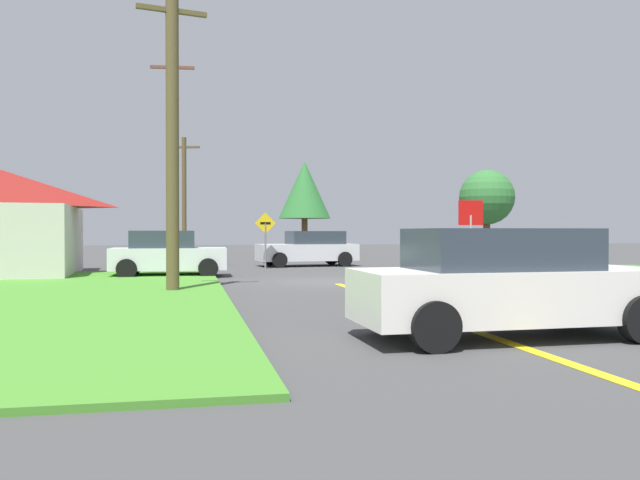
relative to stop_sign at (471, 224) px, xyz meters
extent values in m
plane|color=#404040|center=(-4.24, 1.11, -1.81)|extent=(120.00, 120.00, 0.00)
cube|color=yellow|center=(-4.24, -6.89, -1.81)|extent=(0.20, 14.00, 0.01)
cylinder|color=#9EA0A8|center=(0.00, 0.00, -0.77)|extent=(0.07, 0.07, 2.10)
cube|color=red|center=(0.00, 0.00, 0.36)|extent=(0.78, 0.13, 0.78)
cube|color=silver|center=(-3.29, 10.48, -1.17)|extent=(4.68, 2.40, 0.76)
cube|color=#2D3842|center=(-2.88, 10.52, -0.49)|extent=(2.64, 1.95, 0.60)
cylinder|color=black|center=(-4.71, 9.37, -1.47)|extent=(0.70, 0.29, 0.68)
cylinder|color=black|center=(-4.91, 11.26, -1.47)|extent=(0.70, 0.29, 0.68)
cylinder|color=black|center=(-1.66, 9.70, -1.47)|extent=(0.70, 0.29, 0.68)
cylinder|color=black|center=(-1.86, 11.58, -1.47)|extent=(0.70, 0.29, 0.68)
cube|color=silver|center=(-9.32, 4.38, -1.17)|extent=(3.97, 1.90, 0.76)
cube|color=#2D3842|center=(-9.53, 4.39, -0.49)|extent=(2.20, 1.64, 0.60)
cylinder|color=black|center=(-7.96, 5.25, -1.47)|extent=(0.68, 0.23, 0.68)
cylinder|color=black|center=(-8.00, 3.46, -1.47)|extent=(0.68, 0.23, 0.68)
cylinder|color=black|center=(-10.64, 5.30, -1.47)|extent=(0.68, 0.23, 0.68)
cylinder|color=black|center=(-10.67, 3.51, -1.47)|extent=(0.68, 0.23, 0.68)
cube|color=white|center=(-3.99, -9.98, -1.17)|extent=(4.64, 1.86, 0.76)
cube|color=#2D3842|center=(-4.18, -9.98, -0.49)|extent=(2.56, 1.60, 0.60)
cylinder|color=black|center=(-2.45, -9.09, -1.47)|extent=(0.69, 0.24, 0.68)
cylinder|color=black|center=(-5.58, -9.16, -1.47)|extent=(0.69, 0.24, 0.68)
cylinder|color=black|center=(-5.54, -10.88, -1.47)|extent=(0.69, 0.24, 0.68)
cube|color=navy|center=(3.00, 4.41, -1.17)|extent=(2.03, 3.94, 0.76)
cube|color=#2D3842|center=(3.03, 3.99, -0.49)|extent=(1.69, 2.21, 0.60)
cylinder|color=black|center=(2.04, 5.65, -1.47)|extent=(0.27, 0.69, 0.68)
cylinder|color=black|center=(3.76, 5.77, -1.47)|extent=(0.27, 0.69, 0.68)
cylinder|color=black|center=(2.23, 3.05, -1.47)|extent=(0.27, 0.69, 0.68)
cylinder|color=black|center=(3.95, 3.18, -1.47)|extent=(0.27, 0.69, 0.68)
cylinder|color=brown|center=(-9.06, -1.73, 2.13)|extent=(0.33, 0.33, 7.89)
cube|color=brown|center=(-9.06, -1.73, 5.45)|extent=(1.79, 0.49, 0.12)
cylinder|color=brown|center=(-9.28, 8.64, 2.75)|extent=(0.34, 0.34, 9.13)
cube|color=brown|center=(-9.28, 8.64, 6.58)|extent=(1.80, 0.28, 0.12)
cylinder|color=brown|center=(-8.87, 19.02, 1.69)|extent=(0.26, 0.26, 7.01)
cube|color=brown|center=(-8.87, 19.02, 4.64)|extent=(1.77, 0.59, 0.12)
cylinder|color=slate|center=(-5.41, 8.69, -0.84)|extent=(0.08, 0.08, 1.95)
cube|color=yellow|center=(-5.41, 8.69, 0.14)|extent=(0.90, 0.13, 0.91)
cube|color=black|center=(-5.41, 8.69, 0.14)|extent=(0.45, 0.09, 0.10)
cylinder|color=brown|center=(8.60, 16.36, -0.64)|extent=(0.41, 0.41, 2.34)
sphere|color=#2F6D31|center=(8.60, 16.36, 1.82)|extent=(3.23, 3.23, 3.23)
cylinder|color=brown|center=(-1.26, 22.19, -0.58)|extent=(0.39, 0.39, 2.46)
cone|color=#2B6E30|center=(-1.26, 22.19, 2.50)|extent=(3.37, 3.37, 3.70)
camera|label=1|loc=(-8.68, -18.72, -0.25)|focal=36.08mm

